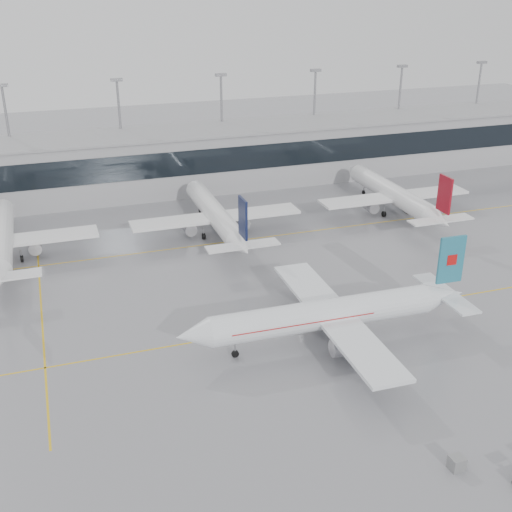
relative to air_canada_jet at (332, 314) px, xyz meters
name	(u,v)px	position (x,y,z in m)	size (l,w,h in m)	color
ground	(285,326)	(-4.07, 5.15, -3.86)	(320.00, 320.00, 0.00)	gray
taxi_line_main	(285,326)	(-4.07, 5.15, -3.85)	(120.00, 0.25, 0.01)	gold
taxi_line_north	(222,242)	(-4.07, 35.15, -3.85)	(120.00, 0.25, 0.01)	gold
taxi_line_cross	(41,309)	(-34.07, 20.15, -3.85)	(0.25, 60.00, 0.01)	gold
terminal	(180,161)	(-4.07, 67.15, 2.14)	(180.00, 15.00, 12.00)	#969699
terminal_glass	(188,163)	(-4.07, 59.60, 3.64)	(180.00, 0.20, 5.00)	black
terminal_roof	(179,132)	(-4.07, 67.15, 8.34)	(182.00, 16.00, 0.40)	gray
light_masts	(172,120)	(-4.07, 73.15, 9.49)	(156.40, 1.00, 22.60)	gray
air_canada_jet	(332,314)	(0.00, 0.00, 0.00)	(37.95, 30.73, 12.11)	white
parked_jet_b	(1,240)	(-39.07, 38.84, -0.15)	(29.64, 36.96, 11.72)	white
parked_jet_c	(216,215)	(-4.07, 38.84, -0.15)	(29.64, 36.96, 11.72)	white
parked_jet_d	(394,195)	(30.93, 38.84, -0.15)	(29.64, 36.96, 11.72)	white
gse_unit	(457,463)	(1.45, -24.40, -3.19)	(1.34, 1.25, 1.34)	gray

